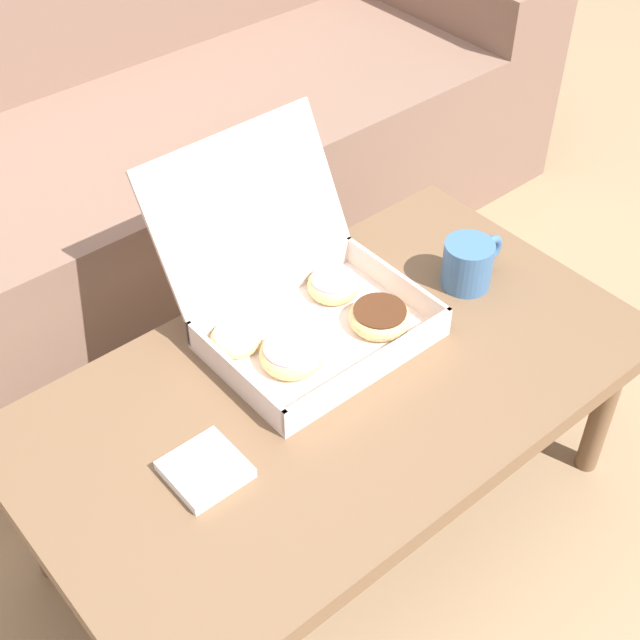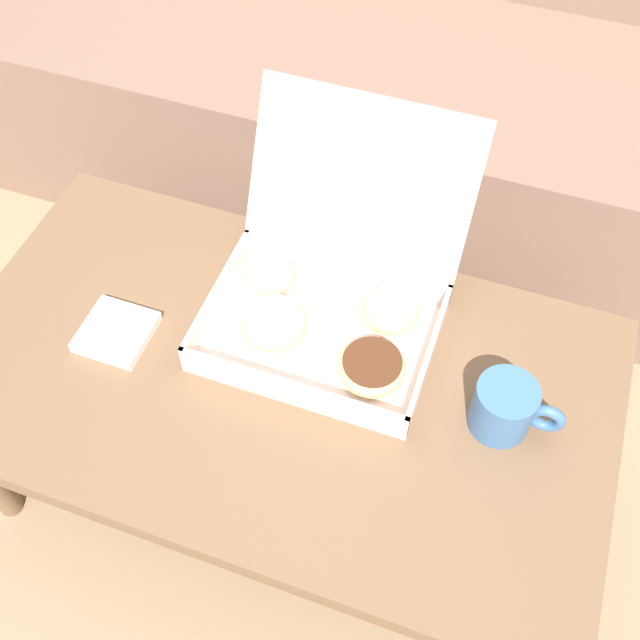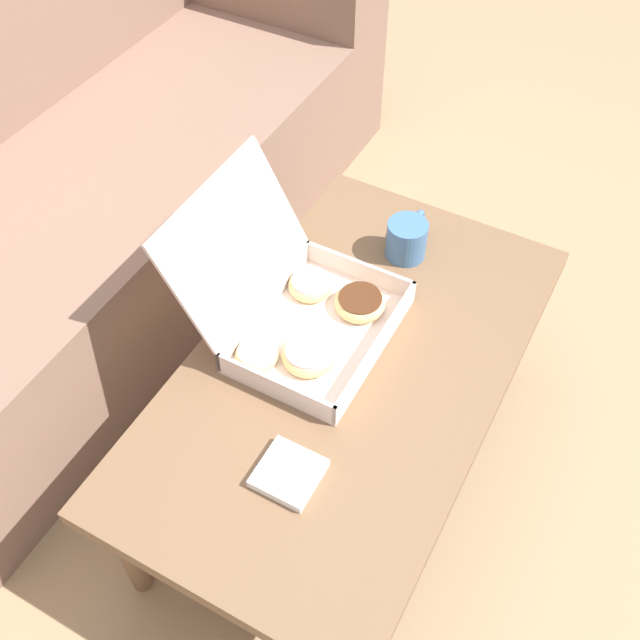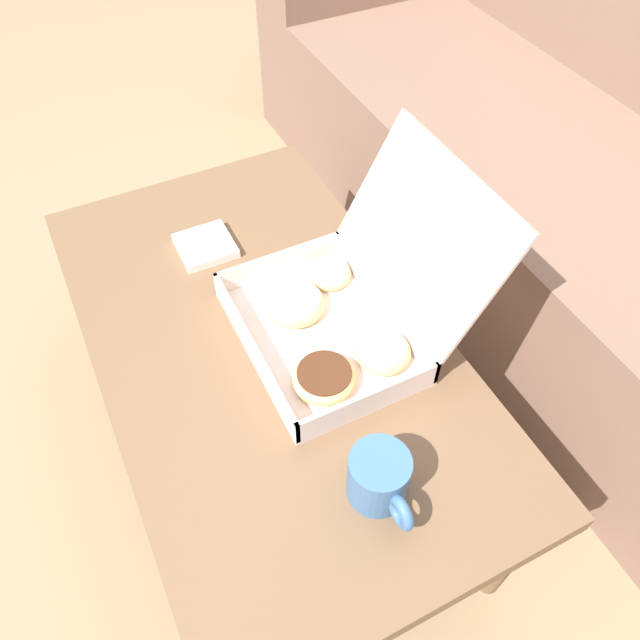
{
  "view_description": "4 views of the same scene",
  "coord_description": "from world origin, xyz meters",
  "px_view_note": "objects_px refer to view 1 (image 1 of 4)",
  "views": [
    {
      "loc": [
        -0.68,
        -0.93,
        1.47
      ],
      "look_at": [
        0.04,
        -0.07,
        0.43
      ],
      "focal_mm": 50.0,
      "sensor_mm": 36.0,
      "label": 1
    },
    {
      "loc": [
        0.28,
        -0.73,
        1.4
      ],
      "look_at": [
        0.04,
        -0.07,
        0.43
      ],
      "focal_mm": 42.0,
      "sensor_mm": 36.0,
      "label": 2
    },
    {
      "loc": [
        -0.84,
        -0.55,
        1.61
      ],
      "look_at": [
        0.04,
        -0.07,
        0.43
      ],
      "focal_mm": 42.0,
      "sensor_mm": 36.0,
      "label": 3
    },
    {
      "loc": [
        0.69,
        -0.39,
        1.29
      ],
      "look_at": [
        0.04,
        -0.07,
        0.43
      ],
      "focal_mm": 35.0,
      "sensor_mm": 36.0,
      "label": 4
    }
  ],
  "objects_px": {
    "coffee_table": "(335,396)",
    "coffee_mug": "(469,263)",
    "couch": "(66,170)",
    "pastry_box": "(305,304)"
  },
  "relations": [
    {
      "from": "couch",
      "to": "pastry_box",
      "type": "distance_m",
      "value": 0.83
    },
    {
      "from": "coffee_table",
      "to": "coffee_mug",
      "type": "distance_m",
      "value": 0.37
    },
    {
      "from": "coffee_table",
      "to": "pastry_box",
      "type": "bearing_deg",
      "value": 70.78
    },
    {
      "from": "coffee_table",
      "to": "pastry_box",
      "type": "relative_size",
      "value": 2.7
    },
    {
      "from": "coffee_table",
      "to": "coffee_mug",
      "type": "xyz_separation_m",
      "value": [
        0.36,
        0.03,
        0.08
      ]
    },
    {
      "from": "couch",
      "to": "pastry_box",
      "type": "bearing_deg",
      "value": -86.71
    },
    {
      "from": "pastry_box",
      "to": "coffee_mug",
      "type": "xyz_separation_m",
      "value": [
        0.31,
        -0.1,
        -0.01
      ]
    },
    {
      "from": "coffee_table",
      "to": "coffee_mug",
      "type": "height_order",
      "value": "coffee_mug"
    },
    {
      "from": "couch",
      "to": "pastry_box",
      "type": "relative_size",
      "value": 6.32
    },
    {
      "from": "couch",
      "to": "coffee_table",
      "type": "bearing_deg",
      "value": -90.0
    }
  ]
}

